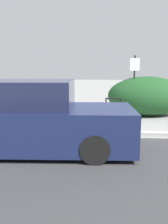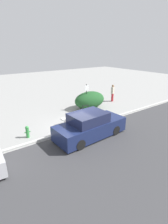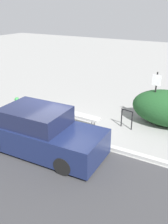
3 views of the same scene
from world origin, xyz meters
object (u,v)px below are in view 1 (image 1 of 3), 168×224
object	(u,v)px
bike_rack	(113,107)
parked_car_near	(31,120)
bench	(59,111)
sign_post	(134,80)

from	to	relation	value
bike_rack	parked_car_near	distance (m)	3.76
bench	sign_post	distance (m)	3.27
sign_post	parked_car_near	size ratio (longest dim) A/B	0.50
sign_post	parked_car_near	distance (m)	5.06
bench	bike_rack	distance (m)	1.95
parked_car_near	sign_post	bearing A→B (deg)	53.48
bike_rack	parked_car_near	xyz separation A→B (m)	(-2.00, -3.17, 0.20)
bike_rack	parked_car_near	size ratio (longest dim) A/B	0.18
sign_post	bench	bearing A→B (deg)	-145.54
parked_car_near	bench	bearing A→B (deg)	82.17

